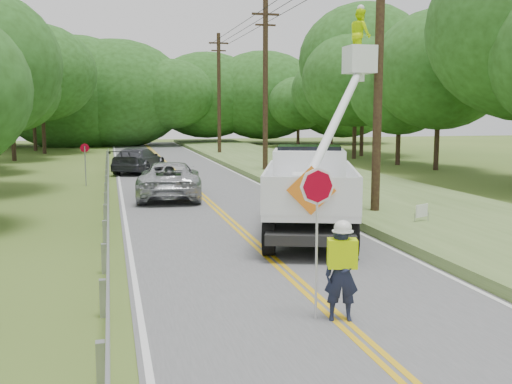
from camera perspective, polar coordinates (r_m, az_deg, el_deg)
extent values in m
plane|color=#405D21|center=(11.16, 7.55, -11.76)|extent=(140.00, 140.00, 0.00)
cube|color=#555557|center=(24.38, -4.51, -1.00)|extent=(7.20, 96.00, 0.02)
cube|color=gold|center=(24.36, -4.74, -0.97)|extent=(0.12, 96.00, 0.00)
cube|color=gold|center=(24.39, -4.28, -0.96)|extent=(0.12, 96.00, 0.00)
cube|color=silver|center=(24.07, -12.64, -1.24)|extent=(0.12, 96.00, 0.00)
cube|color=silver|center=(25.16, 3.27, -0.68)|extent=(0.12, 96.00, 0.00)
cube|color=#999AA0|center=(8.48, -14.67, -15.91)|extent=(0.12, 0.14, 0.70)
cube|color=#999AA0|center=(11.30, -14.48, -9.84)|extent=(0.12, 0.14, 0.70)
cube|color=#999AA0|center=(14.19, -14.38, -6.21)|extent=(0.12, 0.14, 0.70)
cube|color=#999AA0|center=(17.12, -14.31, -3.82)|extent=(0.12, 0.14, 0.70)
cube|color=#999AA0|center=(20.07, -14.26, -2.13)|extent=(0.12, 0.14, 0.70)
cube|color=#999AA0|center=(23.03, -14.22, -0.88)|extent=(0.12, 0.14, 0.70)
cube|color=#999AA0|center=(26.00, -14.19, 0.09)|extent=(0.12, 0.14, 0.70)
cube|color=#999AA0|center=(28.98, -14.17, 0.86)|extent=(0.12, 0.14, 0.70)
cube|color=#999AA0|center=(31.96, -14.15, 1.49)|extent=(0.12, 0.14, 0.70)
cube|color=#999AA0|center=(34.94, -14.14, 2.01)|extent=(0.12, 0.14, 0.70)
cube|color=#999AA0|center=(37.93, -14.13, 2.45)|extent=(0.12, 0.14, 0.70)
cube|color=#999AA0|center=(40.92, -14.12, 2.82)|extent=(0.12, 0.14, 0.70)
cube|color=#999AA0|center=(43.91, -14.11, 3.15)|extent=(0.12, 0.14, 0.70)
cube|color=#999AA0|center=(46.90, -14.10, 3.43)|extent=(0.12, 0.14, 0.70)
cube|color=#999AA0|center=(24.97, -13.99, 0.37)|extent=(0.05, 48.00, 0.34)
cylinder|color=black|center=(20.82, 11.68, 11.15)|extent=(0.30, 0.30, 10.00)
cylinder|color=black|center=(34.95, 0.91, 9.88)|extent=(0.30, 0.30, 10.00)
cube|color=black|center=(35.36, 0.92, 16.70)|extent=(1.60, 0.12, 0.12)
cube|color=black|center=(35.27, 0.92, 15.73)|extent=(1.20, 0.10, 0.10)
cylinder|color=black|center=(49.60, -3.57, 9.25)|extent=(0.30, 0.30, 10.00)
cube|color=black|center=(49.88, -3.61, 14.07)|extent=(1.60, 0.12, 0.12)
cube|color=black|center=(49.82, -3.61, 13.39)|extent=(1.20, 0.10, 0.10)
cube|color=#526B33|center=(26.44, 10.85, -0.12)|extent=(7.00, 96.00, 0.30)
cylinder|color=#332319|center=(48.17, -22.26, 4.62)|extent=(0.32, 0.32, 3.09)
ellipsoid|color=#204214|center=(48.15, -22.49, 9.11)|extent=(7.22, 7.22, 6.35)
cylinder|color=#332319|center=(55.39, -19.71, 5.58)|extent=(0.32, 0.32, 4.05)
ellipsoid|color=#204214|center=(55.46, -19.94, 10.69)|extent=(9.45, 9.45, 8.32)
cylinder|color=#332319|center=(59.65, -20.49, 5.80)|extent=(0.32, 0.32, 4.33)
ellipsoid|color=#204214|center=(59.74, -20.74, 10.88)|extent=(10.11, 10.11, 8.90)
cylinder|color=#332319|center=(39.30, 16.96, 4.68)|extent=(0.32, 0.32, 3.64)
ellipsoid|color=#204214|center=(39.34, 17.22, 11.16)|extent=(8.50, 8.50, 7.48)
cylinder|color=#332319|center=(42.45, 13.48, 4.57)|extent=(0.32, 0.32, 3.00)
ellipsoid|color=#204214|center=(42.41, 13.64, 9.52)|extent=(6.99, 6.99, 6.15)
cylinder|color=#332319|center=(47.24, 9.43, 5.33)|extent=(0.32, 0.32, 3.57)
ellipsoid|color=#204214|center=(47.26, 9.54, 10.62)|extent=(8.33, 8.33, 7.33)
cylinder|color=#332319|center=(50.12, 10.12, 5.99)|extent=(0.32, 0.32, 4.52)
ellipsoid|color=#204214|center=(50.26, 10.28, 12.29)|extent=(10.54, 10.54, 9.27)
cylinder|color=#332319|center=(55.83, 7.23, 5.55)|extent=(0.32, 0.32, 3.21)
ellipsoid|color=#204214|center=(55.82, 7.30, 9.57)|extent=(7.48, 7.48, 6.58)
cylinder|color=#332319|center=(61.35, 4.06, 5.51)|extent=(0.32, 0.32, 2.62)
ellipsoid|color=#204214|center=(61.31, 4.09, 8.51)|extent=(6.12, 6.12, 5.38)
ellipsoid|color=#204214|center=(67.59, -21.12, 8.78)|extent=(10.45, 7.84, 7.84)
ellipsoid|color=#204214|center=(66.30, -17.03, 8.99)|extent=(16.35, 12.26, 12.26)
ellipsoid|color=#204214|center=(65.95, -13.23, 9.13)|extent=(15.48, 11.61, 11.61)
ellipsoid|color=#204214|center=(64.52, -8.31, 9.28)|extent=(9.88, 7.41, 7.41)
ellipsoid|color=#204214|center=(68.48, -4.71, 9.25)|extent=(12.95, 9.72, 9.72)
ellipsoid|color=#204214|center=(69.01, 0.77, 9.26)|extent=(13.48, 10.11, 10.11)
ellipsoid|color=#204214|center=(69.25, 4.14, 9.24)|extent=(10.69, 8.02, 8.02)
ellipsoid|color=#204214|center=(68.97, 8.43, 9.18)|extent=(12.87, 9.65, 9.65)
imported|color=#191E33|center=(10.70, 8.24, -7.82)|extent=(0.69, 0.55, 1.67)
cube|color=#AFD900|center=(10.61, 8.28, -5.84)|extent=(0.58, 0.44, 0.51)
ellipsoid|color=white|center=(10.51, 8.33, -3.37)|extent=(0.31, 0.31, 0.25)
cylinder|color=#B7B7B7|center=(10.62, 5.82, -6.03)|extent=(0.04, 0.04, 2.34)
cylinder|color=#990015|center=(10.40, 5.91, 0.55)|extent=(0.67, 0.12, 0.67)
cylinder|color=black|center=(15.37, 1.25, -4.21)|extent=(0.62, 1.07, 1.02)
cylinder|color=black|center=(15.40, 9.19, -4.28)|extent=(0.62, 1.07, 1.02)
cylinder|color=black|center=(17.45, 1.65, -2.76)|extent=(0.62, 1.07, 1.02)
cylinder|color=black|center=(17.47, 8.63, -2.83)|extent=(0.62, 1.07, 1.02)
cylinder|color=black|center=(20.06, 2.03, -1.38)|extent=(0.62, 1.07, 1.02)
cylinder|color=black|center=(20.08, 8.10, -1.44)|extent=(0.62, 1.07, 1.02)
cube|color=black|center=(17.73, 5.14, -2.38)|extent=(4.26, 7.15, 0.27)
cube|color=white|center=(16.91, 5.18, -1.05)|extent=(3.86, 5.41, 0.23)
cube|color=white|center=(16.86, 1.12, 0.78)|extent=(1.60, 4.66, 0.96)
cube|color=white|center=(16.89, 9.28, 0.69)|extent=(1.60, 4.66, 0.96)
cube|color=white|center=(14.43, 5.31, -0.44)|extent=(2.34, 0.83, 0.96)
cube|color=white|center=(20.44, 5.09, 1.38)|extent=(2.90, 2.67, 1.91)
cube|color=black|center=(20.59, 5.10, 3.36)|extent=(2.45, 1.98, 0.80)
cube|color=white|center=(15.68, 5.25, 0.22)|extent=(1.21, 1.21, 0.85)
cube|color=white|center=(20.56, 9.91, 12.40)|extent=(0.90, 0.90, 0.90)
imported|color=#AFD900|center=(20.64, 9.97, 14.68)|extent=(0.62, 0.80, 1.65)
cube|color=orange|center=(14.34, 5.32, 0.15)|extent=(1.15, 0.42, 1.20)
imported|color=#AAAEB1|center=(25.72, -8.28, 1.18)|extent=(3.21, 5.86, 1.56)
imported|color=#35363C|center=(36.73, -11.21, 3.04)|extent=(3.83, 5.63, 1.51)
cylinder|color=#999AA0|center=(30.72, -16.06, 2.40)|extent=(0.06, 0.06, 2.00)
cylinder|color=#990015|center=(30.65, -16.12, 4.09)|extent=(0.45, 0.08, 0.45)
cube|color=white|center=(19.27, 15.62, -1.74)|extent=(0.53, 0.26, 0.40)
cylinder|color=#999AA0|center=(19.22, 14.99, -2.78)|extent=(0.02, 0.02, 0.57)
cylinder|color=#999AA0|center=(19.44, 16.17, -2.71)|extent=(0.02, 0.02, 0.57)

